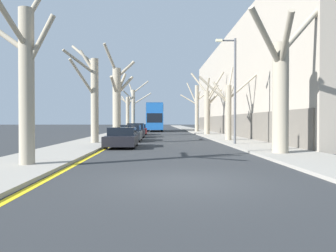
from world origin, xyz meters
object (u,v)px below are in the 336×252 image
(street_tree_right_0, at_px, (281,88))
(parked_car_1, at_px, (131,133))
(street_tree_left_2, at_px, (117,97))
(street_tree_left_4, at_px, (134,107))
(street_tree_left_0, at_px, (25,71))
(street_tree_right_2, at_px, (208,107))
(double_decker_bus, at_px, (155,116))
(lamp_post, at_px, (233,85))
(street_tree_right_3, at_px, (197,106))
(parked_car_3, at_px, (139,130))
(street_tree_right_1, at_px, (228,106))
(street_tree_left_3, at_px, (127,112))
(parked_car_0, at_px, (122,138))
(street_tree_left_1, at_px, (93,95))
(parked_car_2, at_px, (136,131))

(street_tree_right_0, height_order, parked_car_1, street_tree_right_0)
(street_tree_left_2, bearing_deg, street_tree_left_4, 89.70)
(street_tree_left_4, bearing_deg, street_tree_left_0, -90.43)
(street_tree_right_2, bearing_deg, double_decker_bus, 112.70)
(street_tree_left_0, relative_size, lamp_post, 1.19)
(street_tree_right_0, bearing_deg, street_tree_right_3, 90.12)
(street_tree_right_0, bearing_deg, parked_car_3, 108.65)
(street_tree_right_1, relative_size, street_tree_right_2, 0.84)
(street_tree_left_0, relative_size, street_tree_left_3, 1.46)
(street_tree_right_3, height_order, double_decker_bus, street_tree_right_3)
(street_tree_left_0, height_order, parked_car_0, street_tree_left_0)
(parked_car_1, distance_m, parked_car_3, 12.56)
(parked_car_3, xyz_separation_m, lamp_post, (7.37, -18.04, 3.45))
(street_tree_left_1, height_order, street_tree_right_3, street_tree_right_3)
(double_decker_bus, height_order, parked_car_0, double_decker_bus)
(street_tree_left_2, height_order, street_tree_left_3, street_tree_left_2)
(street_tree_left_2, distance_m, street_tree_right_1, 13.97)
(street_tree_left_3, height_order, street_tree_right_2, street_tree_right_2)
(street_tree_right_0, distance_m, lamp_post, 6.44)
(street_tree_right_2, distance_m, parked_car_3, 8.72)
(lamp_post, bearing_deg, street_tree_left_1, 170.13)
(parked_car_1, relative_size, lamp_post, 0.62)
(street_tree_left_3, distance_m, street_tree_right_1, 24.10)
(street_tree_right_3, relative_size, parked_car_2, 1.88)
(street_tree_left_2, bearing_deg, street_tree_right_0, -63.00)
(street_tree_left_3, relative_size, parked_car_2, 1.47)
(street_tree_left_0, xyz_separation_m, street_tree_left_3, (0.19, 36.73, -0.46))
(street_tree_left_0, xyz_separation_m, street_tree_right_1, (10.52, 14.96, -0.52))
(street_tree_left_0, relative_size, street_tree_right_1, 1.36)
(street_tree_right_1, bearing_deg, parked_car_2, 140.67)
(parked_car_2, bearing_deg, parked_car_1, -90.00)
(street_tree_left_2, xyz_separation_m, parked_car_1, (2.21, -8.66, -3.64))
(street_tree_left_1, relative_size, street_tree_left_2, 0.75)
(street_tree_left_0, height_order, parked_car_2, street_tree_left_0)
(street_tree_left_0, xyz_separation_m, parked_car_1, (2.44, 15.66, -2.79))
(street_tree_right_1, distance_m, parked_car_0, 10.34)
(street_tree_left_2, relative_size, parked_car_0, 2.37)
(street_tree_right_3, height_order, parked_car_0, street_tree_right_3)
(street_tree_right_2, height_order, double_decker_bus, street_tree_right_2)
(street_tree_right_0, bearing_deg, parked_car_0, 148.24)
(street_tree_left_1, distance_m, street_tree_right_0, 13.34)
(street_tree_left_3, bearing_deg, street_tree_left_0, -90.29)
(street_tree_left_2, height_order, double_decker_bus, street_tree_left_2)
(street_tree_right_0, distance_m, street_tree_right_1, 11.13)
(street_tree_left_2, height_order, lamp_post, street_tree_left_2)
(street_tree_left_0, distance_m, street_tree_left_1, 11.88)
(street_tree_right_3, bearing_deg, street_tree_left_0, -105.63)
(street_tree_left_2, bearing_deg, parked_car_0, -81.84)
(parked_car_1, relative_size, parked_car_3, 1.06)
(street_tree_left_0, distance_m, street_tree_right_1, 18.30)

